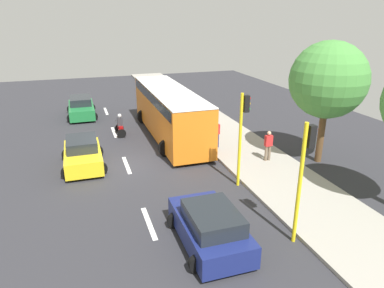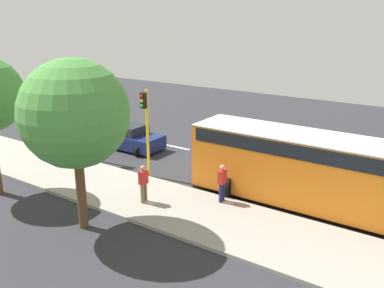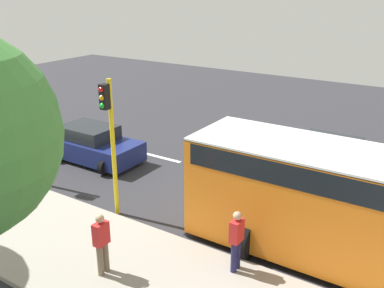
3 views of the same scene
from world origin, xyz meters
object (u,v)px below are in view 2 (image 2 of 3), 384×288
object	(u,v)px
car_dark_blue	(130,137)
traffic_light_corner	(81,110)
city_bus	(317,167)
street_tree_center	(74,114)
car_yellow_cab	(287,145)
traffic_light_midblock	(146,121)
pedestrian_near_signal	(143,183)
pedestrian_by_tree	(222,182)
motorcycle	(360,176)

from	to	relation	value
car_dark_blue	traffic_light_corner	xyz separation A→B (m)	(3.05, -0.78, 2.22)
city_bus	street_tree_center	xyz separation A→B (m)	(6.76, -6.87, 2.69)
car_yellow_cab	traffic_light_midblock	size ratio (longest dim) A/B	0.86
traffic_light_midblock	city_bus	bearing A→B (deg)	99.20
city_bus	pedestrian_near_signal	xyz separation A→B (m)	(3.94, -6.19, -0.79)
pedestrian_by_tree	street_tree_center	xyz separation A→B (m)	(4.77, -3.45, 3.48)
motorcycle	traffic_light_corner	distance (m)	14.89
car_dark_blue	traffic_light_corner	size ratio (longest dim) A/B	0.89
car_yellow_cab	traffic_light_corner	size ratio (longest dim) A/B	0.86
car_yellow_cab	pedestrian_near_signal	bearing A→B (deg)	-15.40
pedestrian_near_signal	motorcycle	bearing A→B (deg)	134.11
city_bus	pedestrian_near_signal	bearing A→B (deg)	-57.54
car_dark_blue	traffic_light_midblock	bearing A→B (deg)	52.22
city_bus	pedestrian_by_tree	world-z (taller)	city_bus
traffic_light_corner	street_tree_center	size ratio (longest dim) A/B	0.69
car_yellow_cab	motorcycle	world-z (taller)	motorcycle
pedestrian_near_signal	traffic_light_corner	world-z (taller)	traffic_light_corner
motorcycle	pedestrian_by_tree	xyz separation A→B (m)	(5.15, -4.54, 0.42)
city_bus	car_dark_blue	bearing A→B (deg)	-98.10
pedestrian_by_tree	street_tree_center	size ratio (longest dim) A/B	0.26
motorcycle	traffic_light_corner	world-z (taller)	traffic_light_corner
city_bus	traffic_light_corner	bearing A→B (deg)	-84.13
motorcycle	traffic_light_corner	xyz separation A→B (m)	(4.48, -14.01, 2.29)
city_bus	traffic_light_corner	distance (m)	13.00
pedestrian_near_signal	traffic_light_midblock	bearing A→B (deg)	-142.72
motorcycle	street_tree_center	distance (m)	13.32
car_yellow_cab	pedestrian_by_tree	world-z (taller)	pedestrian_by_tree
street_tree_center	traffic_light_midblock	bearing A→B (deg)	-166.45
pedestrian_by_tree	traffic_light_midblock	xyz separation A→B (m)	(-0.67, -4.76, 1.87)
city_bus	pedestrian_near_signal	world-z (taller)	city_bus
car_yellow_cab	motorcycle	xyz separation A→B (m)	(2.58, 4.65, -0.07)
car_dark_blue	pedestrian_near_signal	bearing A→B (deg)	46.29
motorcycle	city_bus	bearing A→B (deg)	-19.63
pedestrian_near_signal	traffic_light_midblock	xyz separation A→B (m)	(-2.61, -1.99, 1.87)
car_dark_blue	traffic_light_corner	distance (m)	3.85
pedestrian_near_signal	traffic_light_corner	xyz separation A→B (m)	(-2.61, -6.70, 1.87)
traffic_light_corner	car_dark_blue	bearing A→B (deg)	165.72
traffic_light_corner	traffic_light_midblock	xyz separation A→B (m)	(0.00, 4.71, 0.00)
city_bus	car_yellow_cab	bearing A→B (deg)	-148.43
pedestrian_by_tree	car_yellow_cab	bearing A→B (deg)	-179.18
traffic_light_corner	street_tree_center	bearing A→B (deg)	47.92
city_bus	pedestrian_near_signal	size ratio (longest dim) A/B	6.51
car_dark_blue	motorcycle	distance (m)	13.31
city_bus	traffic_light_corner	world-z (taller)	traffic_light_corner
car_yellow_cab	pedestrian_by_tree	size ratio (longest dim) A/B	2.28
car_dark_blue	car_yellow_cab	world-z (taller)	same
traffic_light_corner	motorcycle	bearing A→B (deg)	107.72
car_yellow_cab	car_dark_blue	bearing A→B (deg)	-64.96
traffic_light_corner	city_bus	bearing A→B (deg)	95.87
city_bus	street_tree_center	world-z (taller)	street_tree_center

